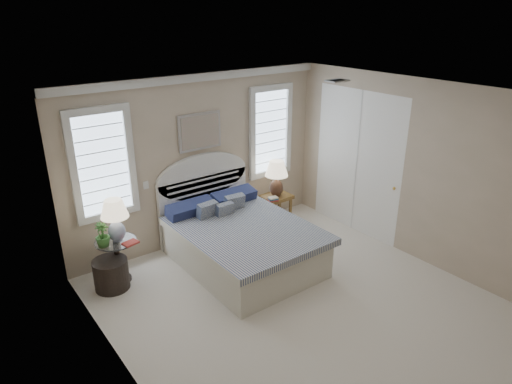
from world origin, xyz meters
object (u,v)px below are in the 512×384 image
object	(u,v)px
nightstand_right	(276,203)
floor_pot	(111,274)
lamp_right	(277,174)
lamp_left	(115,216)
bed	(239,238)
side_table_left	(117,256)

from	to	relation	value
nightstand_right	floor_pot	distance (m)	3.12
floor_pot	lamp_right	distance (m)	3.18
floor_pot	lamp_left	distance (m)	0.82
nightstand_right	lamp_right	distance (m)	0.54
bed	floor_pot	bearing A→B (deg)	165.41
nightstand_right	lamp_right	xyz separation A→B (m)	(-0.01, -0.00, 0.54)
lamp_left	lamp_right	bearing A→B (deg)	2.12
lamp_left	floor_pot	bearing A→B (deg)	-149.49
side_table_left	floor_pot	world-z (taller)	side_table_left
bed	nightstand_right	distance (m)	1.47
bed	floor_pot	xyz separation A→B (m)	(-1.80, 0.47, -0.17)
lamp_left	bed	bearing A→B (deg)	-19.75
floor_pot	lamp_right	bearing A→B (deg)	4.04
nightstand_right	floor_pot	xyz separation A→B (m)	(-3.10, -0.22, -0.17)
bed	lamp_right	distance (m)	1.56
bed	lamp_left	size ratio (longest dim) A/B	3.72
side_table_left	floor_pot	xyz separation A→B (m)	(-0.15, -0.12, -0.17)
lamp_right	bed	bearing A→B (deg)	-151.88
side_table_left	floor_pot	distance (m)	0.26
floor_pot	lamp_left	bearing A→B (deg)	30.51
nightstand_right	lamp_right	bearing A→B (deg)	-161.10
nightstand_right	lamp_left	world-z (taller)	lamp_left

